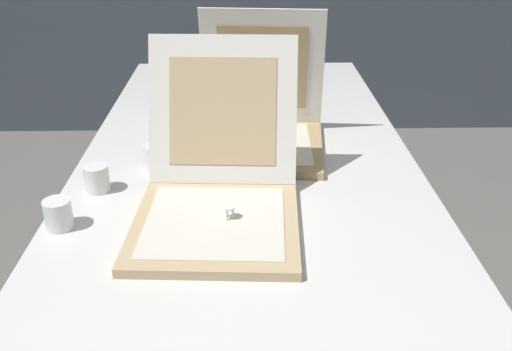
% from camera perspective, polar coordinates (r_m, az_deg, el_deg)
% --- Properties ---
extents(table, '(0.96, 2.16, 0.73)m').
position_cam_1_polar(table, '(1.58, -0.85, -0.74)').
color(table, silver).
rests_on(table, ground).
extents(pizza_box_front, '(0.40, 0.53, 0.37)m').
position_cam_1_polar(pizza_box_front, '(1.30, -3.95, -2.16)').
color(pizza_box_front, tan).
rests_on(pizza_box_front, table).
extents(pizza_box_middle, '(0.41, 0.41, 0.39)m').
position_cam_1_polar(pizza_box_middle, '(1.68, 0.36, 4.83)').
color(pizza_box_middle, tan).
rests_on(pizza_box_middle, table).
extents(cup_white_far, '(0.06, 0.06, 0.07)m').
position_cam_1_polar(cup_white_far, '(1.87, -7.83, 6.24)').
color(cup_white_far, white).
rests_on(cup_white_far, table).
extents(cup_white_near_left, '(0.06, 0.06, 0.07)m').
position_cam_1_polar(cup_white_near_left, '(1.35, -19.44, -3.74)').
color(cup_white_near_left, white).
rests_on(cup_white_near_left, table).
extents(cup_white_mid, '(0.06, 0.06, 0.07)m').
position_cam_1_polar(cup_white_mid, '(1.56, -10.22, 1.80)').
color(cup_white_mid, white).
rests_on(cup_white_mid, table).
extents(cup_white_near_center, '(0.06, 0.06, 0.07)m').
position_cam_1_polar(cup_white_near_center, '(1.48, -15.85, -0.29)').
color(cup_white_near_center, white).
rests_on(cup_white_near_center, table).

